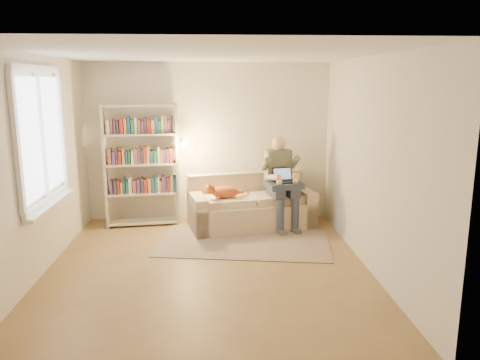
{
  "coord_description": "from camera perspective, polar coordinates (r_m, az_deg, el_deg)",
  "views": [
    {
      "loc": [
        0.09,
        -5.51,
        2.3
      ],
      "look_at": [
        0.46,
        1.0,
        0.92
      ],
      "focal_mm": 35.0,
      "sensor_mm": 36.0,
      "label": 1
    }
  ],
  "objects": [
    {
      "name": "sofa",
      "position": [
        7.54,
        1.31,
        -3.41
      ],
      "size": [
        2.08,
        1.26,
        0.82
      ],
      "rotation": [
        0.0,
        0.0,
        0.21
      ],
      "color": "#CEB692",
      "rests_on": "floor"
    },
    {
      "name": "window",
      "position": [
        6.13,
        -22.65,
        2.38
      ],
      "size": [
        0.12,
        1.52,
        1.69
      ],
      "color": "white",
      "rests_on": "wall_left"
    },
    {
      "name": "floor",
      "position": [
        5.97,
        -3.94,
        -10.71
      ],
      "size": [
        4.5,
        4.5,
        0.0
      ],
      "primitive_type": "plane",
      "color": "olive",
      "rests_on": "ground"
    },
    {
      "name": "wall_back",
      "position": [
        7.82,
        -3.91,
        4.6
      ],
      "size": [
        4.0,
        0.02,
        2.6
      ],
      "primitive_type": "cube",
      "color": "silver",
      "rests_on": "floor"
    },
    {
      "name": "wall_right",
      "position": [
        5.91,
        15.65,
        1.8
      ],
      "size": [
        0.02,
        4.5,
        2.6
      ],
      "primitive_type": "cube",
      "color": "silver",
      "rests_on": "floor"
    },
    {
      "name": "rug",
      "position": [
        6.86,
        0.5,
        -7.54
      ],
      "size": [
        2.62,
        1.79,
        0.01
      ],
      "primitive_type": "cube",
      "rotation": [
        0.0,
        0.0,
        -0.15
      ],
      "color": "gray",
      "rests_on": "floor"
    },
    {
      "name": "wall_front",
      "position": [
        3.41,
        -4.66,
        -5.09
      ],
      "size": [
        4.0,
        0.02,
        2.6
      ],
      "primitive_type": "cube",
      "color": "silver",
      "rests_on": "floor"
    },
    {
      "name": "ceiling",
      "position": [
        5.51,
        -4.34,
        15.08
      ],
      "size": [
        4.0,
        4.5,
        0.02
      ],
      "primitive_type": "cube",
      "color": "white",
      "rests_on": "wall_back"
    },
    {
      "name": "person",
      "position": [
        7.42,
        4.99,
        0.32
      ],
      "size": [
        0.52,
        0.71,
        1.44
      ],
      "rotation": [
        0.0,
        0.0,
        0.21
      ],
      "color": "#696F5A",
      "rests_on": "sofa"
    },
    {
      "name": "blanket",
      "position": [
        7.31,
        5.39,
        -0.59
      ],
      "size": [
        0.61,
        0.53,
        0.09
      ],
      "primitive_type": "cube",
      "rotation": [
        0.0,
        0.0,
        0.21
      ],
      "color": "#293548",
      "rests_on": "person"
    },
    {
      "name": "cat",
      "position": [
        7.22,
        -1.98,
        -1.42
      ],
      "size": [
        0.62,
        0.31,
        0.23
      ],
      "rotation": [
        0.0,
        0.0,
        0.21
      ],
      "color": "orange",
      "rests_on": "sofa"
    },
    {
      "name": "wall_left",
      "position": [
        5.97,
        -23.7,
        1.34
      ],
      "size": [
        0.02,
        4.5,
        2.6
      ],
      "primitive_type": "cube",
      "color": "silver",
      "rests_on": "floor"
    },
    {
      "name": "laptop",
      "position": [
        7.3,
        5.38,
        0.21
      ],
      "size": [
        0.36,
        0.33,
        0.26
      ],
      "rotation": [
        0.0,
        0.0,
        0.21
      ],
      "color": "black",
      "rests_on": "blanket"
    },
    {
      "name": "bookshelf",
      "position": [
        7.59,
        -11.9,
        2.49
      ],
      "size": [
        1.32,
        0.43,
        1.96
      ],
      "rotation": [
        0.0,
        0.0,
        0.12
      ],
      "color": "beige",
      "rests_on": "floor"
    }
  ]
}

